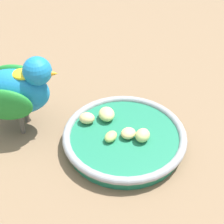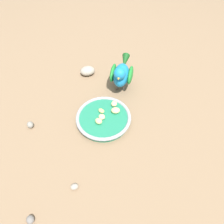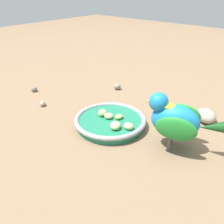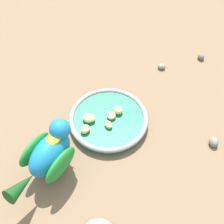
{
  "view_description": "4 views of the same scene",
  "coord_description": "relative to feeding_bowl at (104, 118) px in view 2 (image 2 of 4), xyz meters",
  "views": [
    {
      "loc": [
        0.39,
        0.11,
        0.43
      ],
      "look_at": [
        -0.03,
        -0.05,
        0.06
      ],
      "focal_mm": 53.22,
      "sensor_mm": 36.0,
      "label": 1
    },
    {
      "loc": [
        -0.28,
        0.36,
        0.61
      ],
      "look_at": [
        -0.05,
        -0.05,
        0.05
      ],
      "focal_mm": 30.04,
      "sensor_mm": 36.0,
      "label": 2
    },
    {
      "loc": [
        -0.5,
        -0.46,
        0.4
      ],
      "look_at": [
        -0.03,
        -0.04,
        0.05
      ],
      "focal_mm": 38.93,
      "sensor_mm": 36.0,
      "label": 3
    },
    {
      "loc": [
        0.37,
        -0.34,
        0.69
      ],
      "look_at": [
        -0.01,
        -0.02,
        0.06
      ],
      "focal_mm": 48.19,
      "sensor_mm": 36.0,
      "label": 4
    }
  ],
  "objects": [
    {
      "name": "apple_piece_0",
      "position": [
        -0.03,
        -0.05,
        0.02
      ],
      "size": [
        0.05,
        0.04,
        0.02
      ],
      "primitive_type": "ellipsoid",
      "rotation": [
        0.0,
        0.0,
        3.68
      ],
      "color": "#C6D17A",
      "rests_on": "feeding_bowl"
    },
    {
      "name": "apple_piece_4",
      "position": [
        -0.01,
        -0.08,
        0.02
      ],
      "size": [
        0.03,
        0.03,
        0.02
      ],
      "primitive_type": "ellipsoid",
      "rotation": [
        0.0,
        0.0,
        1.85
      ],
      "color": "#E5C67F",
      "rests_on": "feeding_bowl"
    },
    {
      "name": "apple_piece_2",
      "position": [
        0.0,
        0.03,
        0.02
      ],
      "size": [
        0.03,
        0.03,
        0.02
      ],
      "primitive_type": "ellipsoid",
      "rotation": [
        0.0,
        0.0,
        2.99
      ],
      "color": "#C6D17A",
      "rests_on": "feeding_bowl"
    },
    {
      "name": "feeding_bowl",
      "position": [
        0.0,
        0.0,
        0.0
      ],
      "size": [
        0.22,
        0.22,
        0.03
      ],
      "color": "#1E7251",
      "rests_on": "ground_plane"
    },
    {
      "name": "rock_large",
      "position": [
        0.22,
        -0.21,
        0.0
      ],
      "size": [
        0.09,
        0.09,
        0.04
      ],
      "primitive_type": "ellipsoid",
      "rotation": [
        0.0,
        0.0,
        3.94
      ],
      "color": "gray",
      "rests_on": "ground_plane"
    },
    {
      "name": "pebble_0",
      "position": [
        -0.0,
        0.41,
        -0.01
      ],
      "size": [
        0.03,
        0.03,
        0.02
      ],
      "primitive_type": "ellipsoid",
      "rotation": [
        0.0,
        0.0,
        2.78
      ],
      "color": "slate",
      "rests_on": "ground_plane"
    },
    {
      "name": "apple_piece_3",
      "position": [
        0.02,
        -0.02,
        0.01
      ],
      "size": [
        0.03,
        0.02,
        0.02
      ],
      "primitive_type": "ellipsoid",
      "rotation": [
        0.0,
        0.0,
        2.95
      ],
      "color": "#B2CC66",
      "rests_on": "feeding_bowl"
    },
    {
      "name": "apple_piece_1",
      "position": [
        0.0,
        0.01,
        0.02
      ],
      "size": [
        0.04,
        0.03,
        0.02
      ],
      "primitive_type": "ellipsoid",
      "rotation": [
        0.0,
        0.0,
        5.76
      ],
      "color": "#E5C67F",
      "rests_on": "feeding_bowl"
    },
    {
      "name": "parrot",
      "position": [
        0.03,
        -0.2,
        0.07
      ],
      "size": [
        0.13,
        0.22,
        0.15
      ],
      "rotation": [
        0.0,
        0.0,
        1.88
      ],
      "color": "#59544C",
      "rests_on": "ground_plane"
    },
    {
      "name": "pebble_2",
      "position": [
        -0.06,
        0.27,
        -0.01
      ],
      "size": [
        0.03,
        0.03,
        0.02
      ],
      "primitive_type": "ellipsoid",
      "rotation": [
        0.0,
        0.0,
        0.79
      ],
      "color": "gray",
      "rests_on": "ground_plane"
    },
    {
      "name": "pebble_1",
      "position": [
        0.24,
        0.17,
        -0.0
      ],
      "size": [
        0.04,
        0.04,
        0.02
      ],
      "primitive_type": "ellipsoid",
      "rotation": [
        0.0,
        0.0,
        5.76
      ],
      "color": "gray",
      "rests_on": "ground_plane"
    },
    {
      "name": "ground_plane",
      "position": [
        0.02,
        0.03,
        -0.02
      ],
      "size": [
        4.0,
        4.0,
        0.0
      ],
      "primitive_type": "plane",
      "color": "#7A6047"
    }
  ]
}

